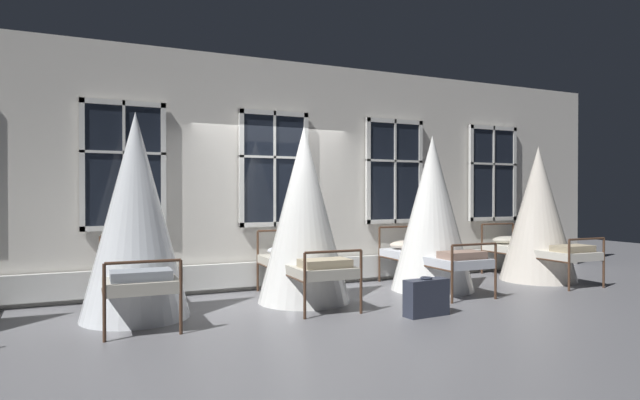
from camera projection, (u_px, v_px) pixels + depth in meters
name	position (u px, v px, depth m)	size (l,w,h in m)	color
ground	(302.00, 302.00, 7.18)	(24.79, 24.79, 0.00)	slate
back_wall_with_windows	(272.00, 174.00, 8.26)	(13.40, 0.10, 3.55)	silver
window_bank	(275.00, 222.00, 8.16)	(9.84, 0.10, 2.67)	black
cot_second	(136.00, 218.00, 6.24)	(1.26, 1.98, 2.43)	#4C3323
cot_third	(304.00, 217.00, 7.20)	(1.26, 1.99, 2.39)	#4C3323
cot_fourth	(432.00, 215.00, 8.09)	(1.26, 1.98, 2.36)	#4C3323
cot_fifth	(538.00, 216.00, 8.98)	(1.26, 1.98, 2.27)	#4C3323
suitcase_dark	(426.00, 297.00, 6.34)	(0.57, 0.25, 0.47)	#2D3342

